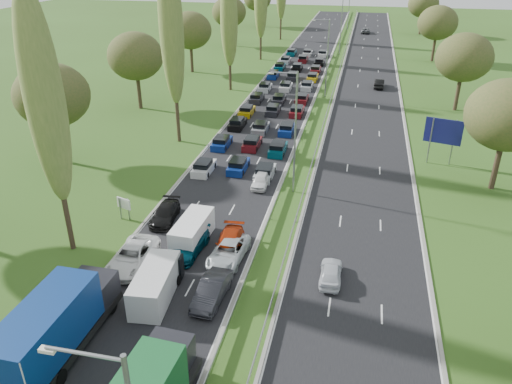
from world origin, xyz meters
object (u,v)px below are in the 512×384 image
Objects in this scene: near_car_2 at (133,256)px; direction_sign at (443,133)px; white_van_front at (157,282)px; white_van_rear at (193,230)px; blue_lorry at (57,325)px; info_sign at (124,206)px; near_car_3 at (165,214)px.

near_car_2 is 35.98m from direction_sign.
white_van_front is 7.41m from white_van_rear.
white_van_front is at bearing -127.11° from direction_sign.
direction_sign is (25.29, 35.17, 1.39)m from blue_lorry.
info_sign is (-7.02, 9.60, 0.21)m from white_van_front.
near_car_2 is 7.50m from info_sign.
blue_lorry is 1.93× the size of direction_sign.
blue_lorry is at bearing -95.02° from near_car_3.
near_car_2 is at bearing 131.48° from white_van_front.
near_car_3 is (-0.15, 7.03, -0.11)m from near_car_2.
near_car_2 is 1.02× the size of white_van_front.
near_car_3 is at bearing -143.50° from direction_sign.
near_car_2 is 2.73× the size of info_sign.
near_car_3 is 31.49m from direction_sign.
info_sign is (-7.18, 2.19, 0.27)m from white_van_rear.
white_van_front is at bearing -76.09° from near_car_3.
info_sign is 0.40× the size of direction_sign.
near_car_2 is at bearing -134.30° from direction_sign.
direction_sign is (21.78, 28.80, 2.41)m from white_van_front.
direction_sign is (21.62, 21.39, 2.47)m from white_van_rear.
blue_lorry is 1.78× the size of white_van_front.
white_van_front reaches higher than near_car_3.
near_car_2 is at bearing -93.50° from near_car_3.
direction_sign is (25.21, 18.65, 2.87)m from near_car_3.
near_car_3 is at bearing 90.70° from blue_lorry.
info_sign reaches higher than near_car_3.
white_van_front reaches higher than near_car_2.
white_van_rear is 2.54× the size of info_sign.
blue_lorry is 4.78× the size of info_sign.
info_sign is (-3.59, -0.54, 0.67)m from near_car_3.
near_car_2 is 1.22× the size of near_car_3.
white_van_rear is at bearing 76.06° from blue_lorry.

